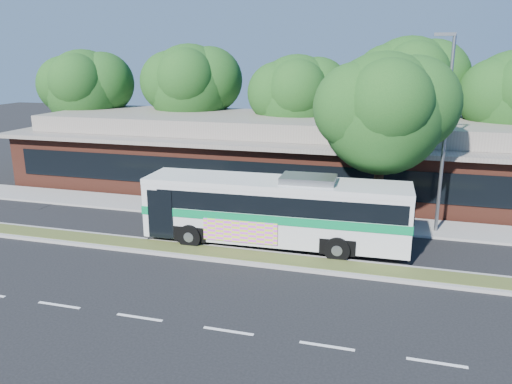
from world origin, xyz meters
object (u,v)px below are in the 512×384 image
lamp_post (445,130)px  transit_bus (276,206)px  sidewalk_tree (392,111)px  sedan (49,173)px

lamp_post → transit_bus: (-6.88, -3.60, -3.11)m
sidewalk_tree → sedan: bearing=171.0°
lamp_post → sedan: 24.55m
sedan → sidewalk_tree: size_ratio=0.58×
lamp_post → sidewalk_tree: (-2.32, -0.10, 0.78)m
lamp_post → transit_bus: 8.36m
transit_bus → sidewalk_tree: size_ratio=1.39×
transit_bus → sidewalk_tree: 6.94m
lamp_post → sidewalk_tree: bearing=-177.4°
sedan → sidewalk_tree: sidewalk_tree is taller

